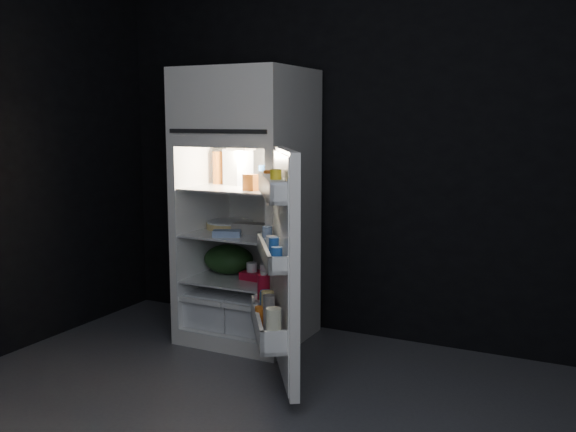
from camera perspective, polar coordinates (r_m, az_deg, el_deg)
The scene contains 16 objects.
wall_back at distance 4.23m, azimuth 8.67°, elevation 7.00°, with size 4.00×0.00×2.70m, color black.
refrigerator at distance 4.24m, azimuth -3.51°, elevation 1.73°, with size 0.76×0.71×1.78m.
fridge_door at distance 3.41m, azimuth -0.72°, elevation -4.56°, with size 0.56×0.70×1.22m.
milk_jug at distance 4.29m, azimuth -4.47°, elevation 4.37°, with size 0.14×0.14×0.24m, color white.
mayo_jar at distance 4.15m, azimuth -1.87°, elevation 3.55°, with size 0.11×0.11×0.14m, color #1C4C99.
jam_jar at distance 4.13m, azimuth -0.59°, elevation 3.46°, with size 0.10×0.10×0.13m, color black.
amber_bottle at distance 4.37m, azimuth -6.23°, elevation 4.29°, with size 0.07×0.07×0.22m, color #AC5A1B.
small_carton at distance 3.96m, azimuth -3.30°, elevation 3.00°, with size 0.09×0.07×0.10m, color #C25C16.
egg_carton at distance 4.14m, azimuth -3.11°, elevation -1.14°, with size 0.27×0.10×0.07m, color gray.
pie at distance 4.37m, azimuth -5.17°, elevation -0.84°, with size 0.32×0.32×0.04m, color tan.
flat_package at distance 4.07m, azimuth -5.46°, elevation -1.56°, with size 0.17×0.09×0.04m, color #7C95BF.
wrapped_pkg at distance 4.26m, azimuth -0.92°, elevation -1.00°, with size 0.12×0.10×0.05m, color beige.
produce_bag at distance 4.36m, azimuth -5.30°, elevation -3.84°, with size 0.35×0.29×0.20m, color #193815.
yogurt_tray at distance 4.18m, azimuth -2.51°, elevation -5.37°, with size 0.24×0.13×0.05m, color #B00F28.
small_can_red at distance 4.35m, azimuth -0.01°, elevation -4.55°, with size 0.07×0.07×0.09m, color #B00F28.
small_can_silver at distance 4.29m, azimuth -0.56°, elevation -4.74°, with size 0.07×0.07×0.09m, color silver.
Camera 1 is at (1.30, -2.32, 1.46)m, focal length 40.00 mm.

